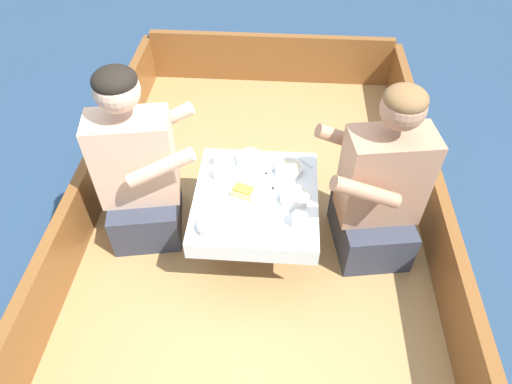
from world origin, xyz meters
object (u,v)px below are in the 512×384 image
at_px(person_starboard, 379,192).
at_px(coffee_cup_port, 300,220).
at_px(tin_can, 219,173).
at_px(coffee_cup_starboard, 220,160).
at_px(sandwich, 244,192).
at_px(person_port, 139,172).

bearing_deg(person_starboard, coffee_cup_port, 18.31).
bearing_deg(tin_can, coffee_cup_starboard, 95.43).
relative_size(coffee_cup_starboard, tin_can, 1.47).
height_order(coffee_cup_port, coffee_cup_starboard, coffee_cup_port).
distance_m(sandwich, tin_can, 0.19).
bearing_deg(tin_can, coffee_cup_port, -35.21).
xyz_separation_m(coffee_cup_port, tin_can, (-0.42, 0.30, -0.01)).
height_order(person_port, coffee_cup_port, person_port).
bearing_deg(sandwich, person_port, 171.49).
height_order(person_port, coffee_cup_starboard, person_port).
distance_m(sandwich, coffee_cup_starboard, 0.28).
distance_m(coffee_cup_port, coffee_cup_starboard, 0.59).
distance_m(person_port, coffee_cup_starboard, 0.43).
bearing_deg(person_port, sandwich, -18.67).
xyz_separation_m(person_starboard, sandwich, (-0.68, -0.04, -0.01)).
height_order(person_starboard, sandwich, person_starboard).
bearing_deg(coffee_cup_starboard, tin_can, -84.57).
relative_size(sandwich, coffee_cup_starboard, 1.30).
bearing_deg(tin_can, person_starboard, -6.52).
bearing_deg(tin_can, person_port, -173.60).
xyz_separation_m(person_starboard, tin_can, (-0.82, 0.09, -0.02)).
xyz_separation_m(coffee_cup_starboard, tin_can, (0.01, -0.11, 0.00)).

